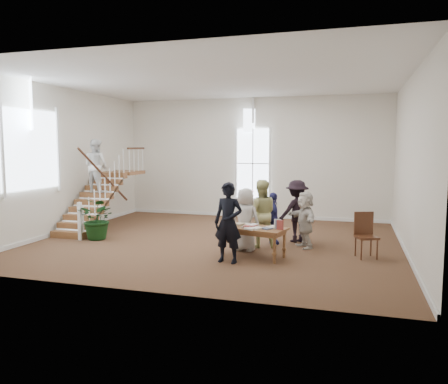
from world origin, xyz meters
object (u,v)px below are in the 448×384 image
(side_chair, at_px, (365,232))
(woman_cluster_b, at_px, (297,211))
(police_officer, at_px, (228,223))
(woman_cluster_c, at_px, (305,219))
(elderly_woman, at_px, (245,219))
(person_yellow, at_px, (261,214))
(floor_plant, at_px, (98,219))
(library_table, at_px, (253,230))
(woman_cluster_a, at_px, (273,218))

(side_chair, bearing_deg, woman_cluster_b, 125.10)
(police_officer, relative_size, woman_cluster_b, 1.07)
(police_officer, distance_m, woman_cluster_c, 2.55)
(elderly_woman, height_order, person_yellow, person_yellow)
(police_officer, height_order, floor_plant, police_officer)
(floor_plant, bearing_deg, person_yellow, 4.84)
(library_table, relative_size, person_yellow, 0.94)
(elderly_woman, xyz_separation_m, woman_cluster_a, (0.54, 0.98, -0.10))
(woman_cluster_c, height_order, side_chair, woman_cluster_c)
(elderly_woman, bearing_deg, woman_cluster_a, -107.59)
(woman_cluster_c, xyz_separation_m, floor_plant, (-5.85, -0.68, -0.15))
(elderly_woman, distance_m, woman_cluster_b, 1.83)
(police_officer, relative_size, woman_cluster_c, 1.24)
(woman_cluster_a, bearing_deg, library_table, 155.91)
(floor_plant, distance_m, side_chair, 7.37)
(woman_cluster_c, distance_m, side_chair, 1.64)
(library_table, distance_m, woman_cluster_a, 1.60)
(woman_cluster_b, bearing_deg, floor_plant, -26.24)
(woman_cluster_c, xyz_separation_m, side_chair, (1.52, -0.61, -0.13))
(police_officer, bearing_deg, woman_cluster_c, 60.00)
(woman_cluster_b, xyz_separation_m, woman_cluster_c, (0.30, -0.65, -0.12))
(elderly_woman, xyz_separation_m, woman_cluster_b, (1.14, 1.43, 0.06))
(woman_cluster_b, bearing_deg, elderly_woman, 11.63)
(person_yellow, bearing_deg, police_officer, 62.15)
(library_table, height_order, elderly_woman, elderly_woman)
(person_yellow, xyz_separation_m, woman_cluster_c, (1.14, 0.28, -0.15))
(woman_cluster_b, bearing_deg, woman_cluster_a, -2.82)
(library_table, distance_m, police_officer, 0.84)
(woman_cluster_c, relative_size, floor_plant, 1.24)
(police_officer, distance_m, person_yellow, 1.80)
(woman_cluster_c, bearing_deg, side_chair, 38.05)
(floor_plant, bearing_deg, woman_cluster_c, 6.60)
(floor_plant, xyz_separation_m, side_chair, (7.37, 0.07, 0.01))
(woman_cluster_a, bearing_deg, woman_cluster_b, -70.22)
(woman_cluster_b, height_order, woman_cluster_c, woman_cluster_b)
(person_yellow, bearing_deg, woman_cluster_c, 178.69)
(woman_cluster_a, height_order, woman_cluster_b, woman_cluster_b)
(person_yellow, relative_size, floor_plant, 1.50)
(woman_cluster_a, bearing_deg, police_officer, 146.81)
(woman_cluster_b, relative_size, woman_cluster_c, 1.16)
(elderly_woman, height_order, woman_cluster_a, elderly_woman)
(woman_cluster_a, xyz_separation_m, side_chair, (2.42, -0.81, -0.09))
(police_officer, bearing_deg, woman_cluster_b, 72.37)
(police_officer, bearing_deg, elderly_woman, 92.69)
(library_table, xyz_separation_m, side_chair, (2.61, 0.78, -0.03))
(police_officer, xyz_separation_m, floor_plant, (-4.30, 1.35, -0.33))
(library_table, xyz_separation_m, woman_cluster_c, (1.09, 1.38, 0.10))
(side_chair, bearing_deg, floor_plant, 160.27)
(woman_cluster_b, bearing_deg, library_table, 28.96)
(woman_cluster_a, xyz_separation_m, woman_cluster_c, (0.90, -0.20, 0.04))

